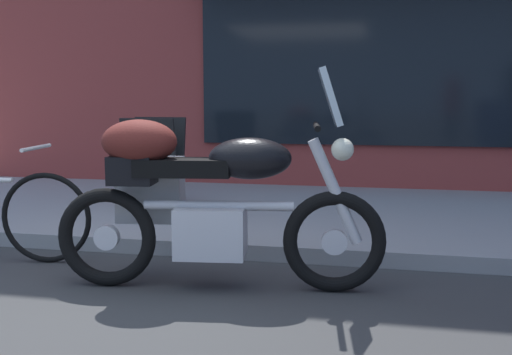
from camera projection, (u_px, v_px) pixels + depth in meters
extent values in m
plane|color=#383838|center=(89.00, 319.00, 3.27)|extent=(80.00, 80.00, 0.00)
torus|color=black|center=(334.00, 242.00, 3.70)|extent=(0.65, 0.17, 0.64)
cylinder|color=silver|center=(334.00, 242.00, 3.70)|extent=(0.17, 0.08, 0.16)
torus|color=black|center=(107.00, 237.00, 3.81)|extent=(0.65, 0.17, 0.64)
cylinder|color=silver|center=(107.00, 237.00, 3.81)|extent=(0.17, 0.08, 0.16)
cube|color=silver|center=(211.00, 232.00, 3.75)|extent=(0.47, 0.35, 0.32)
cylinder|color=silver|center=(218.00, 205.00, 3.73)|extent=(0.95, 0.18, 0.06)
ellipsoid|color=black|center=(250.00, 158.00, 3.67)|extent=(0.55, 0.34, 0.26)
cube|color=black|center=(184.00, 167.00, 3.71)|extent=(0.63, 0.31, 0.11)
cube|color=black|center=(132.00, 170.00, 3.74)|extent=(0.31, 0.25, 0.18)
cylinder|color=silver|center=(335.00, 191.00, 3.65)|extent=(0.35, 0.11, 0.67)
cylinder|color=black|center=(317.00, 126.00, 3.61)|extent=(0.11, 0.62, 0.04)
cube|color=silver|center=(330.00, 97.00, 3.58)|extent=(0.19, 0.34, 0.35)
sphere|color=#EAEACC|center=(343.00, 149.00, 3.62)|extent=(0.14, 0.14, 0.14)
cube|color=#B8B8B8|center=(150.00, 189.00, 4.00)|extent=(0.46, 0.25, 0.44)
cube|color=black|center=(156.00, 187.00, 4.10)|extent=(0.37, 0.06, 0.03)
ellipsoid|color=#591E19|center=(139.00, 142.00, 3.71)|extent=(0.52, 0.38, 0.28)
torus|color=black|center=(46.00, 218.00, 4.36)|extent=(0.67, 0.14, 0.68)
cylinder|color=silver|center=(36.00, 148.00, 4.29)|extent=(0.10, 0.48, 0.03)
cube|color=black|center=(150.00, 163.00, 5.85)|extent=(0.55, 0.19, 0.90)
cube|color=black|center=(158.00, 161.00, 6.06)|extent=(0.55, 0.19, 0.90)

